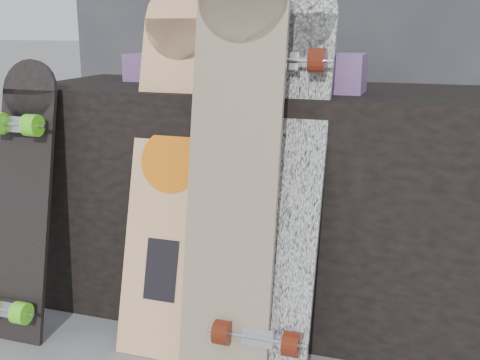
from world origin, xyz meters
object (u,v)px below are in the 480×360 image
(longboard_geisha, at_px, (172,156))
(longboard_cascadia, at_px, (277,167))
(vendor_table, at_px, (261,200))
(skateboard_dark, at_px, (20,199))
(longboard_celtic, at_px, (234,157))

(longboard_geisha, distance_m, longboard_cascadia, 0.35)
(vendor_table, height_order, skateboard_dark, skateboard_dark)
(longboard_cascadia, bearing_deg, longboard_celtic, -142.99)
(longboard_cascadia, bearing_deg, longboard_geisha, 173.86)
(skateboard_dark, bearing_deg, longboard_celtic, 1.07)
(vendor_table, relative_size, longboard_celtic, 1.31)
(longboard_celtic, height_order, longboard_cascadia, longboard_celtic)
(longboard_geisha, distance_m, skateboard_dark, 0.52)
(vendor_table, bearing_deg, longboard_celtic, -83.73)
(vendor_table, xyz_separation_m, longboard_cascadia, (0.15, -0.34, 0.21))
(longboard_celtic, bearing_deg, longboard_geisha, 154.59)
(longboard_geisha, relative_size, longboard_celtic, 0.95)
(vendor_table, relative_size, skateboard_dark, 1.77)
(longboard_celtic, bearing_deg, longboard_cascadia, 37.01)
(vendor_table, distance_m, skateboard_dark, 0.81)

